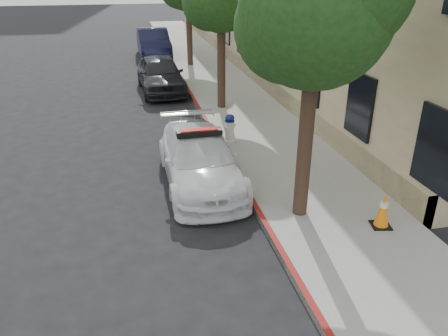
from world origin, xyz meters
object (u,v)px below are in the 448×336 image
police_car (200,159)px  parked_car_mid (161,74)px  fire_hydrant (230,129)px  parked_car_far (153,43)px  traffic_cone (383,211)px

police_car → parked_car_mid: parked_car_mid is taller
parked_car_mid → fire_hydrant: (1.43, -7.02, -0.18)m
police_car → parked_car_mid: (-0.18, 9.12, 0.12)m
parked_car_mid → police_car: bearing=-91.6°
parked_car_far → fire_hydrant: parked_car_far is taller
parked_car_mid → fire_hydrant: size_ratio=4.99×
parked_car_mid → parked_car_far: size_ratio=0.89×
parked_car_far → parked_car_mid: bearing=-92.8°
parked_car_far → traffic_cone: bearing=-82.1°
fire_hydrant → traffic_cone: bearing=-91.1°
parked_car_far → traffic_cone: size_ratio=6.90×
parked_car_mid → traffic_cone: bearing=-77.1°
fire_hydrant → traffic_cone: (1.97, -5.15, -0.08)m
police_car → traffic_cone: bearing=-43.6°
police_car → fire_hydrant: size_ratio=4.93×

